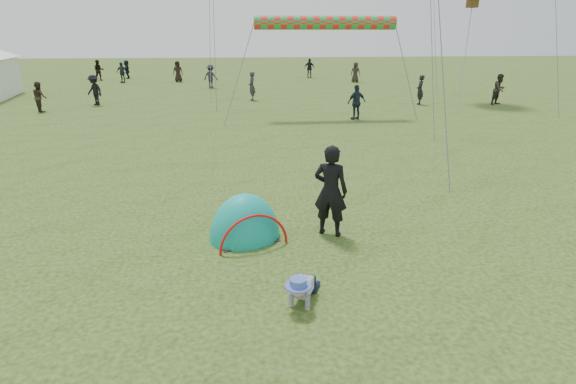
{
  "coord_description": "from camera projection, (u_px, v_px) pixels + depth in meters",
  "views": [
    {
      "loc": [
        -1.62,
        -5.99,
        4.13
      ],
      "look_at": [
        -0.84,
        2.66,
        1.0
      ],
      "focal_mm": 28.0,
      "sensor_mm": 36.0,
      "label": 1
    }
  ],
  "objects": [
    {
      "name": "ground",
      "position": [
        355.0,
        306.0,
        7.15
      ],
      "size": [
        140.0,
        140.0,
        0.0
      ],
      "primitive_type": "plane",
      "color": "#1B3509"
    },
    {
      "name": "crawling_toddler",
      "position": [
        302.0,
        287.0,
        7.13
      ],
      "size": [
        0.78,
        0.89,
        0.57
      ],
      "primitive_type": null,
      "rotation": [
        0.0,
        0.0,
        -0.42
      ],
      "color": "black",
      "rests_on": "ground"
    },
    {
      "name": "popup_tent",
      "position": [
        245.0,
        237.0,
        9.5
      ],
      "size": [
        1.83,
        1.67,
        1.94
      ],
      "primitive_type": "ellipsoid",
      "rotation": [
        0.0,
        0.0,
        0.35
      ],
      "color": "#00896C",
      "rests_on": "ground"
    },
    {
      "name": "standing_adult",
      "position": [
        331.0,
        191.0,
        9.35
      ],
      "size": [
        0.85,
        0.72,
        1.96
      ],
      "primitive_type": "imported",
      "rotation": [
        0.0,
        0.0,
        2.71
      ],
      "color": "black",
      "rests_on": "ground"
    },
    {
      "name": "crowd_person_1",
      "position": [
        99.0,
        70.0,
        38.95
      ],
      "size": [
        1.01,
        0.9,
        1.73
      ],
      "primitive_type": "imported",
      "rotation": [
        0.0,
        0.0,
        0.35
      ],
      "color": "black",
      "rests_on": "ground"
    },
    {
      "name": "crowd_person_2",
      "position": [
        309.0,
        68.0,
        41.16
      ],
      "size": [
        1.01,
        0.43,
        1.72
      ],
      "primitive_type": "imported",
      "rotation": [
        0.0,
        0.0,
        6.27
      ],
      "color": "black",
      "rests_on": "ground"
    },
    {
      "name": "crowd_person_3",
      "position": [
        94.0,
        90.0,
        26.02
      ],
      "size": [
        1.28,
        1.17,
        1.72
      ],
      "primitive_type": "imported",
      "rotation": [
        0.0,
        0.0,
        5.66
      ],
      "color": "black",
      "rests_on": "ground"
    },
    {
      "name": "crowd_person_4",
      "position": [
        355.0,
        72.0,
        37.55
      ],
      "size": [
        0.95,
        0.83,
        1.64
      ],
      "primitive_type": "imported",
      "rotation": [
        0.0,
        0.0,
        2.66
      ],
      "color": "black",
      "rests_on": "ground"
    },
    {
      "name": "crowd_person_6",
      "position": [
        420.0,
        90.0,
        26.25
      ],
      "size": [
        0.6,
        0.72,
        1.69
      ],
      "primitive_type": "imported",
      "rotation": [
        0.0,
        0.0,
        4.34
      ],
      "color": "black",
      "rests_on": "ground"
    },
    {
      "name": "crowd_person_7",
      "position": [
        499.0,
        89.0,
        26.29
      ],
      "size": [
        1.06,
        0.98,
        1.75
      ],
      "primitive_type": "imported",
      "rotation": [
        0.0,
        0.0,
        0.48
      ],
      "color": "#2C2721",
      "rests_on": "ground"
    },
    {
      "name": "crowd_person_8",
      "position": [
        122.0,
        72.0,
        37.33
      ],
      "size": [
        1.05,
        0.69,
        1.66
      ],
      "primitive_type": "imported",
      "rotation": [
        0.0,
        0.0,
        5.96
      ],
      "color": "#223039",
      "rests_on": "ground"
    },
    {
      "name": "crowd_person_9",
      "position": [
        211.0,
        76.0,
        33.89
      ],
      "size": [
        1.26,
        0.99,
        1.72
      ],
      "primitive_type": "imported",
      "rotation": [
        0.0,
        0.0,
        2.78
      ],
      "color": "#23212C",
      "rests_on": "ground"
    },
    {
      "name": "crowd_person_10",
      "position": [
        178.0,
        71.0,
        37.85
      ],
      "size": [
        0.89,
        0.63,
        1.72
      ],
      "primitive_type": "imported",
      "rotation": [
        0.0,
        0.0,
        6.18
      ],
      "color": "black",
      "rests_on": "ground"
    },
    {
      "name": "crowd_person_11",
      "position": [
        127.0,
        69.0,
        40.68
      ],
      "size": [
        0.56,
        1.51,
        1.6
      ],
      "primitive_type": "imported",
      "rotation": [
        0.0,
        0.0,
        4.78
      ],
      "color": "black",
      "rests_on": "ground"
    },
    {
      "name": "crowd_person_12",
      "position": [
        252.0,
        86.0,
        27.8
      ],
      "size": [
        0.47,
        0.67,
        1.74
      ],
      "primitive_type": "imported",
      "rotation": [
        0.0,
        0.0,
        4.81
      ],
      "color": "#2C2A33",
      "rests_on": "ground"
    },
    {
      "name": "crowd_person_13",
      "position": [
        40.0,
        97.0,
        23.89
      ],
      "size": [
        0.95,
        0.98,
        1.58
      ],
      "primitive_type": "imported",
      "rotation": [
        0.0,
        0.0,
        2.25
      ],
      "color": "#31261E",
      "rests_on": "ground"
    },
    {
      "name": "crowd_person_14",
      "position": [
        357.0,
        102.0,
        21.79
      ],
      "size": [
        1.06,
        0.69,
        1.67
      ],
      "primitive_type": "imported",
      "rotation": [
        0.0,
        0.0,
        3.46
      ],
      "color": "#1E2635",
      "rests_on": "ground"
    },
    {
      "name": "rainbow_tube_kite",
      "position": [
        325.0,
        23.0,
        21.38
      ],
      "size": [
        6.81,
        0.64,
        0.64
      ],
      "primitive_type": "cylinder",
      "rotation": [
        0.0,
        1.57,
        0.0
      ],
      "color": "red"
    }
  ]
}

